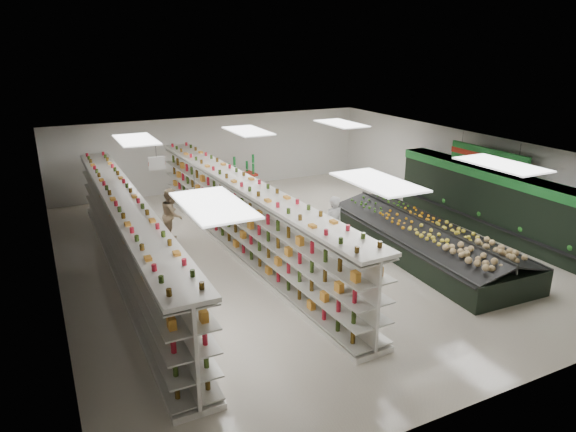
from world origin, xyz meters
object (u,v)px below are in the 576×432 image
shopper_background (172,215)px  shopper_main (333,226)px  gondola_center (244,220)px  gondola_left (128,241)px  soda_endcap (241,176)px  produce_island (424,239)px

shopper_background → shopper_main: bearing=-107.0°
gondola_center → shopper_main: 2.74m
gondola_center → shopper_main: (2.35, -1.42, -0.11)m
gondola_center → shopper_main: gondola_center is taller
shopper_main → shopper_background: bearing=-46.1°
gondola_left → gondola_center: gondola_center is taller
soda_endcap → produce_island: bearing=-73.6°
gondola_left → soda_endcap: size_ratio=8.31×
gondola_center → produce_island: (4.88, -2.64, -0.56)m
produce_island → shopper_main: (-2.53, 1.23, 0.45)m
gondola_center → soda_endcap: size_ratio=8.46×
soda_endcap → shopper_main: size_ratio=0.83×
produce_island → soda_endcap: bearing=106.4°
produce_island → shopper_background: 8.08m
shopper_background → gondola_center: bearing=-115.9°
shopper_background → soda_endcap: bearing=-21.7°
gondola_center → shopper_background: 2.63m
soda_endcap → shopper_background: bearing=-134.4°
gondola_left → shopper_background: gondola_left is taller
soda_endcap → shopper_background: shopper_background is taller
gondola_center → shopper_main: bearing=-33.7°
produce_island → shopper_background: shopper_background is taller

